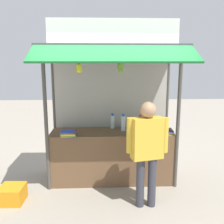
{
  "coord_description": "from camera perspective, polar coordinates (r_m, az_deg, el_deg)",
  "views": [
    {
      "loc": [
        -0.17,
        -4.2,
        2.08
      ],
      "look_at": [
        0.0,
        0.0,
        1.25
      ],
      "focal_mm": 39.96,
      "sensor_mm": 36.0,
      "label": 1
    }
  ],
  "objects": [
    {
      "name": "ground_plane",
      "position": [
        4.69,
        0.0,
        -15.12
      ],
      "size": [
        20.0,
        20.0,
        0.0
      ],
      "primitive_type": "plane",
      "color": "#9E9384"
    },
    {
      "name": "banana_bunch_rightmost",
      "position": [
        3.81,
        -7.54,
        9.92
      ],
      "size": [
        0.1,
        0.1,
        0.3
      ],
      "color": "#332D23"
    },
    {
      "name": "magazine_stack_rear_center",
      "position": [
        4.36,
        12.17,
        -4.36
      ],
      "size": [
        0.25,
        0.28,
        0.06
      ],
      "color": "yellow",
      "rests_on": "stall_counter"
    },
    {
      "name": "water_bottle_right",
      "position": [
        4.42,
        6.45,
        -2.59
      ],
      "size": [
        0.08,
        0.08,
        0.29
      ],
      "color": "silver",
      "rests_on": "stall_counter"
    },
    {
      "name": "vendor_person",
      "position": [
        3.58,
        8.04,
        -7.53
      ],
      "size": [
        0.59,
        0.29,
        1.56
      ],
      "rotation": [
        0.0,
        0.0,
        0.23
      ],
      "color": "#383842",
      "rests_on": "ground"
    },
    {
      "name": "water_bottle_left",
      "position": [
        4.57,
        0.12,
        -2.17
      ],
      "size": [
        0.08,
        0.08,
        0.27
      ],
      "color": "silver",
      "rests_on": "stall_counter"
    },
    {
      "name": "stall_structure",
      "position": [
        4.33,
        -0.05,
        5.16
      ],
      "size": [
        2.33,
        1.47,
        2.71
      ],
      "color": "#4C4742",
      "rests_on": "ground"
    },
    {
      "name": "water_bottle_back_left",
      "position": [
        4.4,
        2.59,
        -2.5
      ],
      "size": [
        0.08,
        0.08,
        0.3
      ],
      "color": "silver",
      "rests_on": "stall_counter"
    },
    {
      "name": "magazine_stack_back_right",
      "position": [
        4.16,
        -9.93,
        -4.9
      ],
      "size": [
        0.27,
        0.26,
        0.08
      ],
      "color": "blue",
      "rests_on": "stall_counter"
    },
    {
      "name": "plastic_crate",
      "position": [
        4.25,
        -21.88,
        -17.04
      ],
      "size": [
        0.37,
        0.37,
        0.25
      ],
      "primitive_type": "cube",
      "rotation": [
        0.0,
        0.0,
        -0.04
      ],
      "color": "orange",
      "rests_on": "ground"
    },
    {
      "name": "banana_bunch_leftmost",
      "position": [
        3.81,
        1.99,
        10.17
      ],
      "size": [
        0.11,
        0.11,
        0.3
      ],
      "color": "#332D23"
    },
    {
      "name": "stall_counter",
      "position": [
        4.51,
        0.0,
        -10.01
      ],
      "size": [
        2.13,
        0.62,
        0.9
      ],
      "primitive_type": "cube",
      "color": "brown",
      "rests_on": "ground"
    }
  ]
}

